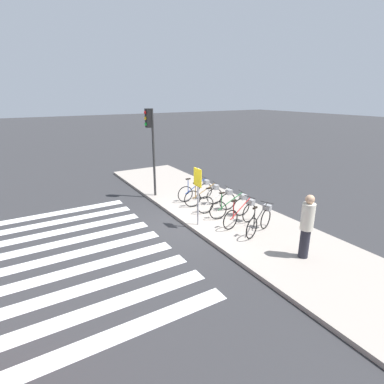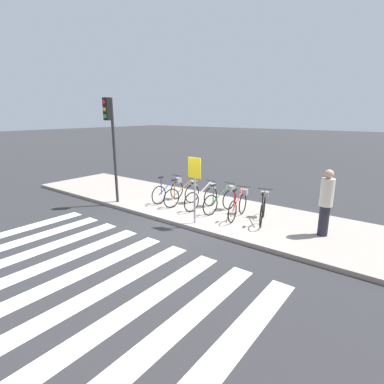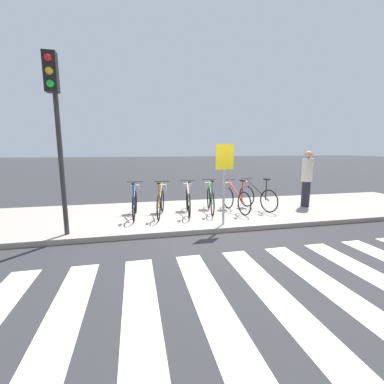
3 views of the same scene
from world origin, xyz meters
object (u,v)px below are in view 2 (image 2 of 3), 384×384
object	(u,v)px
traffic_light	(110,129)
parked_bicycle_5	(263,207)
parked_bicycle_2	(203,196)
parked_bicycle_3	(222,199)
parked_bicycle_1	(184,193)
parked_bicycle_4	(239,204)
pedestrian	(326,201)
sign_post	(195,179)
parked_bicycle_0	(170,190)

from	to	relation	value
traffic_light	parked_bicycle_5	bearing A→B (deg)	15.73
parked_bicycle_2	parked_bicycle_3	size ratio (longest dim) A/B	1.00
parked_bicycle_5	parked_bicycle_1	bearing A→B (deg)	-177.31
parked_bicycle_3	parked_bicycle_4	bearing A→B (deg)	-11.51
parked_bicycle_2	parked_bicycle_3	bearing A→B (deg)	7.11
parked_bicycle_1	parked_bicycle_2	distance (m)	0.80
parked_bicycle_5	pedestrian	size ratio (longest dim) A/B	0.86
parked_bicycle_3	pedestrian	distance (m)	3.26
parked_bicycle_3	pedestrian	world-z (taller)	pedestrian
pedestrian	traffic_light	distance (m)	7.26
sign_post	parked_bicycle_3	bearing A→B (deg)	86.87
parked_bicycle_3	pedestrian	bearing A→B (deg)	-1.26
parked_bicycle_1	sign_post	bearing A→B (deg)	-41.81
traffic_light	parked_bicycle_0	bearing A→B (deg)	42.74
pedestrian	sign_post	world-z (taller)	sign_post
parked_bicycle_0	parked_bicycle_4	size ratio (longest dim) A/B	1.01
parked_bicycle_4	parked_bicycle_5	bearing A→B (deg)	9.83
parked_bicycle_2	traffic_light	size ratio (longest dim) A/B	0.43
sign_post	parked_bicycle_0	bearing A→B (deg)	148.26
parked_bicycle_1	traffic_light	xyz separation A→B (m)	(-2.21, -1.32, 2.22)
parked_bicycle_0	parked_bicycle_5	distance (m)	3.68
parked_bicycle_1	parked_bicycle_5	xyz separation A→B (m)	(2.96, 0.14, 0.00)
parked_bicycle_0	parked_bicycle_3	distance (m)	2.22
parked_bicycle_4	sign_post	size ratio (longest dim) A/B	0.81
traffic_light	parked_bicycle_3	bearing A→B (deg)	21.63
traffic_light	parked_bicycle_4	bearing A→B (deg)	16.71
parked_bicycle_3	parked_bicycle_2	bearing A→B (deg)	-172.89
parked_bicycle_5	sign_post	world-z (taller)	sign_post
parked_bicycle_0	sign_post	size ratio (longest dim) A/B	0.82
parked_bicycle_0	traffic_light	xyz separation A→B (m)	(-1.48, -1.37, 2.22)
parked_bicycle_4	sign_post	world-z (taller)	sign_post
parked_bicycle_2	sign_post	size ratio (longest dim) A/B	0.81
pedestrian	parked_bicycle_4	bearing A→B (deg)	-178.32
parked_bicycle_1	sign_post	distance (m)	2.11
parked_bicycle_2	pedestrian	xyz separation A→B (m)	(3.92, 0.02, 0.51)
parked_bicycle_1	parked_bicycle_2	world-z (taller)	same
parked_bicycle_3	parked_bicycle_4	world-z (taller)	same
parked_bicycle_0	traffic_light	distance (m)	3.00
parked_bicycle_2	sign_post	xyz separation A→B (m)	(0.62, -1.33, 0.91)
parked_bicycle_4	traffic_light	xyz separation A→B (m)	(-4.41, -1.32, 2.22)
parked_bicycle_0	parked_bicycle_3	bearing A→B (deg)	2.50
pedestrian	sign_post	size ratio (longest dim) A/B	0.91
parked_bicycle_2	sign_post	bearing A→B (deg)	-64.97
pedestrian	traffic_light	xyz separation A→B (m)	(-6.92, -1.40, 1.70)
parked_bicycle_3	sign_post	distance (m)	1.69
parked_bicycle_4	parked_bicycle_5	world-z (taller)	same
parked_bicycle_3	parked_bicycle_5	size ratio (longest dim) A/B	1.04
pedestrian	traffic_light	size ratio (longest dim) A/B	0.48
parked_bicycle_2	parked_bicycle_4	size ratio (longest dim) A/B	1.00
parked_bicycle_1	parked_bicycle_3	world-z (taller)	same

